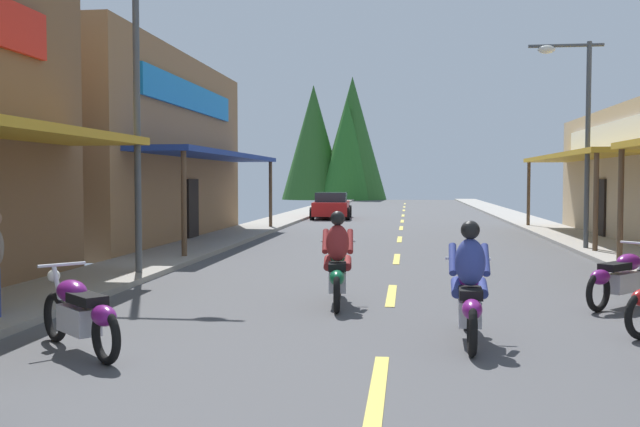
{
  "coord_description": "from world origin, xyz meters",
  "views": [
    {
      "loc": [
        0.29,
        0.56,
        2.09
      ],
      "look_at": [
        -2.4,
        22.02,
        1.04
      ],
      "focal_mm": 39.61,
      "sensor_mm": 36.0,
      "label": 1
    }
  ],
  "objects_px": {
    "motorcycle_parked_right_4": "(621,277)",
    "streetlamp_left": "(151,80)",
    "motorcycle_parked_left_2": "(80,313)",
    "rider_cruising_lead": "(469,292)",
    "streetlamp_right": "(576,115)",
    "parked_car_curbside": "(331,206)",
    "rider_cruising_trailing": "(338,266)"
  },
  "relations": [
    {
      "from": "streetlamp_right",
      "to": "rider_cruising_lead",
      "type": "xyz_separation_m",
      "value": [
        -3.99,
        -11.95,
        -3.28
      ]
    },
    {
      "from": "streetlamp_right",
      "to": "parked_car_curbside",
      "type": "distance_m",
      "value": 18.85
    },
    {
      "from": "parked_car_curbside",
      "to": "streetlamp_right",
      "type": "bearing_deg",
      "value": -154.58
    },
    {
      "from": "motorcycle_parked_right_4",
      "to": "parked_car_curbside",
      "type": "height_order",
      "value": "parked_car_curbside"
    },
    {
      "from": "streetlamp_right",
      "to": "motorcycle_parked_left_2",
      "type": "bearing_deg",
      "value": -123.59
    },
    {
      "from": "motorcycle_parked_left_2",
      "to": "rider_cruising_lead",
      "type": "relative_size",
      "value": 0.78
    },
    {
      "from": "rider_cruising_lead",
      "to": "parked_car_curbside",
      "type": "distance_m",
      "value": 28.69
    },
    {
      "from": "streetlamp_left",
      "to": "rider_cruising_trailing",
      "type": "relative_size",
      "value": 3.0
    },
    {
      "from": "streetlamp_right",
      "to": "rider_cruising_lead",
      "type": "height_order",
      "value": "streetlamp_right"
    },
    {
      "from": "motorcycle_parked_left_2",
      "to": "parked_car_curbside",
      "type": "xyz_separation_m",
      "value": [
        -0.16,
        29.4,
        0.2
      ]
    },
    {
      "from": "motorcycle_parked_left_2",
      "to": "rider_cruising_trailing",
      "type": "distance_m",
      "value": 4.53
    },
    {
      "from": "streetlamp_right",
      "to": "motorcycle_parked_left_2",
      "type": "relative_size",
      "value": 3.6
    },
    {
      "from": "rider_cruising_trailing",
      "to": "parked_car_curbside",
      "type": "height_order",
      "value": "rider_cruising_trailing"
    },
    {
      "from": "motorcycle_parked_right_4",
      "to": "parked_car_curbside",
      "type": "bearing_deg",
      "value": 60.1
    },
    {
      "from": "rider_cruising_lead",
      "to": "streetlamp_left",
      "type": "bearing_deg",
      "value": 51.84
    },
    {
      "from": "streetlamp_right",
      "to": "rider_cruising_trailing",
      "type": "xyz_separation_m",
      "value": [
        -5.92,
        -9.48,
        -3.28
      ]
    },
    {
      "from": "streetlamp_right",
      "to": "motorcycle_parked_right_4",
      "type": "bearing_deg",
      "value": -98.15
    },
    {
      "from": "motorcycle_parked_right_4",
      "to": "streetlamp_left",
      "type": "bearing_deg",
      "value": 118.92
    },
    {
      "from": "motorcycle_parked_left_2",
      "to": "rider_cruising_trailing",
      "type": "bearing_deg",
      "value": -86.03
    },
    {
      "from": "streetlamp_right",
      "to": "motorcycle_parked_right_4",
      "type": "relative_size",
      "value": 3.71
    },
    {
      "from": "rider_cruising_lead",
      "to": "motorcycle_parked_left_2",
      "type": "bearing_deg",
      "value": 105.53
    },
    {
      "from": "streetlamp_left",
      "to": "streetlamp_right",
      "type": "bearing_deg",
      "value": 33.65
    },
    {
      "from": "motorcycle_parked_right_4",
      "to": "rider_cruising_trailing",
      "type": "distance_m",
      "value": 4.65
    },
    {
      "from": "streetlamp_left",
      "to": "motorcycle_parked_right_4",
      "type": "height_order",
      "value": "streetlamp_left"
    },
    {
      "from": "streetlamp_left",
      "to": "rider_cruising_lead",
      "type": "xyz_separation_m",
      "value": [
        6.14,
        -5.2,
        -3.51
      ]
    },
    {
      "from": "rider_cruising_lead",
      "to": "rider_cruising_trailing",
      "type": "relative_size",
      "value": 1.0
    },
    {
      "from": "motorcycle_parked_left_2",
      "to": "parked_car_curbside",
      "type": "distance_m",
      "value": 29.4
    },
    {
      "from": "motorcycle_parked_right_4",
      "to": "motorcycle_parked_left_2",
      "type": "height_order",
      "value": "same"
    },
    {
      "from": "streetlamp_right",
      "to": "streetlamp_left",
      "type": "bearing_deg",
      "value": -146.35
    },
    {
      "from": "streetlamp_left",
      "to": "rider_cruising_lead",
      "type": "relative_size",
      "value": 3.0
    },
    {
      "from": "rider_cruising_lead",
      "to": "rider_cruising_trailing",
      "type": "xyz_separation_m",
      "value": [
        -1.94,
        2.47,
        0.0
      ]
    },
    {
      "from": "motorcycle_parked_right_4",
      "to": "motorcycle_parked_left_2",
      "type": "distance_m",
      "value": 8.4
    }
  ]
}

